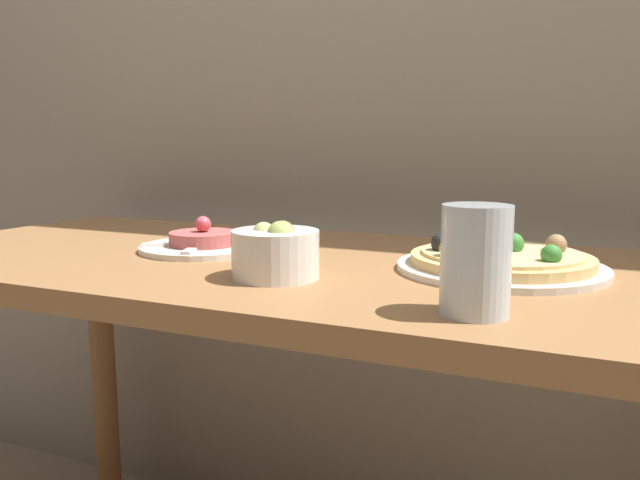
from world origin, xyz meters
TOP-DOWN VIEW (x-y plane):
  - dining_table at (0.00, 0.32)m, footprint 1.42×0.64m
  - pizza_plate at (0.36, 0.36)m, footprint 0.31×0.31m
  - tartare_plate at (-0.15, 0.33)m, footprint 0.23×0.23m
  - small_bowl at (0.07, 0.18)m, footprint 0.12×0.12m
  - drinking_glass at (0.36, 0.10)m, footprint 0.08×0.08m

SIDE VIEW (x-z plane):
  - dining_table at x=0.00m, z-range 0.27..1.05m
  - tartare_plate at x=-0.15m, z-range 0.76..0.82m
  - pizza_plate at x=0.36m, z-range 0.77..0.82m
  - small_bowl at x=0.07m, z-range 0.78..0.86m
  - drinking_glass at x=0.36m, z-range 0.78..0.90m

